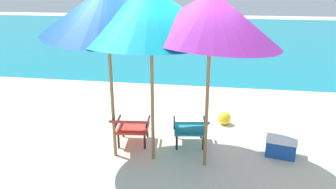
% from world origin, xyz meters
% --- Properties ---
extents(ground_plane, '(40.00, 40.00, 0.00)m').
position_xyz_m(ground_plane, '(0.00, 4.00, 0.00)').
color(ground_plane, beige).
extents(ocean_band, '(40.00, 18.00, 0.01)m').
position_xyz_m(ocean_band, '(0.00, 12.26, 0.00)').
color(ocean_band, teal).
rests_on(ocean_band, ground_plane).
extents(lounge_chair_left, '(0.63, 0.93, 0.68)m').
position_xyz_m(lounge_chair_left, '(-0.51, -0.33, 0.40)').
color(lounge_chair_left, red).
rests_on(lounge_chair_left, ground_plane).
extents(lounge_chair_right, '(0.66, 0.94, 0.68)m').
position_xyz_m(lounge_chair_right, '(0.46, -0.22, 0.40)').
color(lounge_chair_right, teal).
rests_on(lounge_chair_right, ground_plane).
extents(beach_umbrella_left, '(2.42, 2.45, 2.67)m').
position_xyz_m(beach_umbrella_left, '(-0.70, -0.63, 2.27)').
color(beach_umbrella_left, olive).
rests_on(beach_umbrella_left, ground_plane).
extents(beach_umbrella_center, '(2.73, 2.74, 2.62)m').
position_xyz_m(beach_umbrella_center, '(-0.08, -0.63, 2.25)').
color(beach_umbrella_center, olive).
rests_on(beach_umbrella_center, ground_plane).
extents(beach_umbrella_right, '(2.20, 2.15, 2.62)m').
position_xyz_m(beach_umbrella_right, '(0.73, -0.68, 2.21)').
color(beach_umbrella_right, olive).
rests_on(beach_umbrella_right, ground_plane).
extents(beach_ball, '(0.25, 0.25, 0.25)m').
position_xyz_m(beach_ball, '(1.03, 0.87, 0.12)').
color(beach_ball, yellow).
rests_on(beach_ball, ground_plane).
extents(cooler_box, '(0.52, 0.41, 0.32)m').
position_xyz_m(cooler_box, '(1.91, -0.21, 0.16)').
color(cooler_box, '#194CA5').
rests_on(cooler_box, ground_plane).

